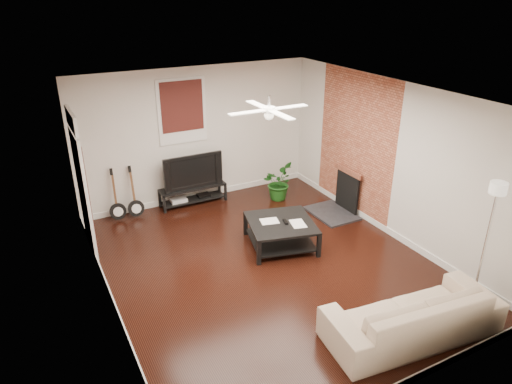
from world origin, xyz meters
TOP-DOWN VIEW (x-y plane):
  - room at (0.00, 0.00)m, footprint 5.01×6.01m
  - brick_accent at (2.49, 1.00)m, footprint 0.02×2.20m
  - fireplace at (2.20, 1.00)m, footprint 0.80×1.10m
  - window_back at (-0.30, 2.97)m, footprint 1.00×0.06m
  - door_left at (-2.46, 1.90)m, footprint 0.08×1.00m
  - tv_stand at (-0.25, 2.78)m, footprint 1.39×0.37m
  - tv at (-0.25, 2.80)m, footprint 1.25×0.16m
  - coffee_table at (0.51, 0.43)m, footprint 1.35×1.35m
  - sofa at (0.84, -2.36)m, footprint 2.40×1.16m
  - floor_lamp at (2.19, -2.26)m, footprint 0.34×0.34m
  - potted_plant at (1.45, 2.17)m, footprint 0.88×0.90m
  - guitar_left at (-1.82, 2.75)m, footprint 0.35×0.28m
  - guitar_right at (-1.47, 2.72)m, footprint 0.33×0.25m
  - ceiling_fan at (0.00, 0.00)m, footprint 1.24×1.24m

SIDE VIEW (x-z plane):
  - tv_stand at x=-0.25m, z-range 0.00..0.39m
  - coffee_table at x=0.51m, z-range 0.00..0.47m
  - sofa at x=0.84m, z-range 0.00..0.68m
  - potted_plant at x=1.45m, z-range 0.00..0.76m
  - fireplace at x=2.20m, z-range 0.00..0.92m
  - guitar_left at x=-1.82m, z-range 0.00..1.04m
  - guitar_right at x=-1.47m, z-range 0.00..1.04m
  - tv at x=-0.25m, z-range 0.39..1.11m
  - floor_lamp at x=2.19m, z-range 0.00..1.89m
  - door_left at x=-2.46m, z-range 0.00..2.50m
  - room at x=0.00m, z-range 0.00..2.80m
  - brick_accent at x=2.49m, z-range 0.00..2.80m
  - window_back at x=-0.30m, z-range 1.30..2.60m
  - ceiling_fan at x=0.00m, z-range 2.44..2.76m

